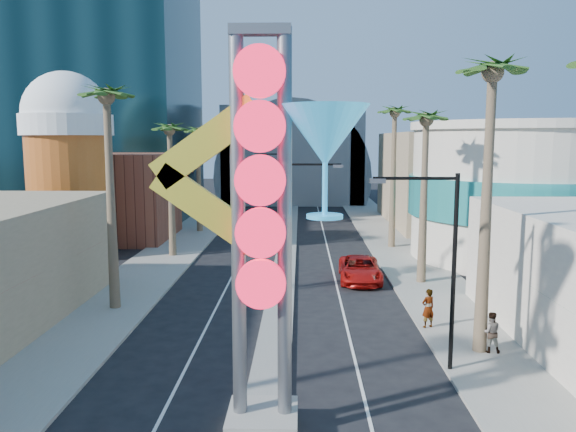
% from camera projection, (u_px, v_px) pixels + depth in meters
% --- Properties ---
extents(sidewalk_west, '(5.00, 100.00, 0.15)m').
position_uv_depth(sidewalk_west, '(180.00, 244.00, 49.66)').
color(sidewalk_west, gray).
rests_on(sidewalk_west, ground).
extents(sidewalk_east, '(5.00, 100.00, 0.15)m').
position_uv_depth(sidewalk_east, '(395.00, 245.00, 49.23)').
color(sidewalk_east, gray).
rests_on(sidewalk_east, ground).
extents(median, '(1.60, 84.00, 0.15)m').
position_uv_depth(median, '(288.00, 239.00, 52.42)').
color(median, gray).
rests_on(median, ground).
extents(brick_filler_west, '(10.00, 10.00, 8.00)m').
position_uv_depth(brick_filler_west, '(117.00, 197.00, 52.25)').
color(brick_filler_west, brown).
rests_on(brick_filler_west, ground).
extents(filler_east, '(10.00, 20.00, 10.00)m').
position_uv_depth(filler_east, '(436.00, 179.00, 61.29)').
color(filler_east, '#958160').
rests_on(filler_east, ground).
extents(beer_mug, '(7.00, 7.00, 14.50)m').
position_uv_depth(beer_mug, '(69.00, 158.00, 43.83)').
color(beer_mug, '#B95318').
rests_on(beer_mug, ground).
extents(turquoise_building, '(16.60, 16.60, 10.60)m').
position_uv_depth(turquoise_building, '(518.00, 192.00, 43.38)').
color(turquoise_building, beige).
rests_on(turquoise_building, ground).
extents(canopy, '(22.00, 16.00, 22.00)m').
position_uv_depth(canopy, '(293.00, 172.00, 85.52)').
color(canopy, slate).
rests_on(canopy, ground).
extents(neon_sign, '(6.53, 2.60, 12.55)m').
position_uv_depth(neon_sign, '(288.00, 206.00, 16.71)').
color(neon_sign, gray).
rests_on(neon_sign, ground).
extents(streetlight_0, '(3.79, 0.25, 8.00)m').
position_uv_depth(streetlight_0, '(290.00, 213.00, 33.92)').
color(streetlight_0, black).
rests_on(streetlight_0, ground).
extents(streetlight_1, '(3.79, 0.25, 8.00)m').
position_uv_depth(streetlight_1, '(284.00, 183.00, 57.72)').
color(streetlight_1, black).
rests_on(streetlight_1, ground).
extents(streetlight_2, '(3.45, 0.25, 8.00)m').
position_uv_depth(streetlight_2, '(442.00, 254.00, 21.90)').
color(streetlight_2, black).
rests_on(streetlight_2, ground).
extents(palm_1, '(2.40, 2.40, 12.70)m').
position_uv_depth(palm_1, '(107.00, 110.00, 29.38)').
color(palm_1, brown).
rests_on(palm_1, ground).
extents(palm_2, '(2.40, 2.40, 11.20)m').
position_uv_depth(palm_2, '(170.00, 137.00, 43.43)').
color(palm_2, brown).
rests_on(palm_2, ground).
extents(palm_3, '(2.40, 2.40, 11.20)m').
position_uv_depth(palm_3, '(198.00, 137.00, 55.31)').
color(palm_3, brown).
rests_on(palm_3, ground).
extents(palm_5, '(2.40, 2.40, 13.20)m').
position_uv_depth(palm_5, '(492.00, 91.00, 22.96)').
color(palm_5, brown).
rests_on(palm_5, ground).
extents(palm_6, '(2.40, 2.40, 11.70)m').
position_uv_depth(palm_6, '(426.00, 129.00, 35.03)').
color(palm_6, brown).
rests_on(palm_6, ground).
extents(palm_7, '(2.40, 2.40, 12.70)m').
position_uv_depth(palm_7, '(395.00, 121.00, 46.79)').
color(palm_7, brown).
rests_on(palm_7, ground).
extents(red_pickup, '(2.85, 5.83, 1.59)m').
position_uv_depth(red_pickup, '(360.00, 269.00, 36.96)').
color(red_pickup, '#B4110D').
rests_on(red_pickup, ground).
extents(pedestrian_a, '(0.83, 0.71, 1.93)m').
position_uv_depth(pedestrian_a, '(428.00, 308.00, 27.36)').
color(pedestrian_a, gray).
rests_on(pedestrian_a, sidewalk_east).
extents(pedestrian_b, '(0.93, 0.76, 1.78)m').
position_uv_depth(pedestrian_b, '(491.00, 332.00, 24.18)').
color(pedestrian_b, gray).
rests_on(pedestrian_b, sidewalk_east).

